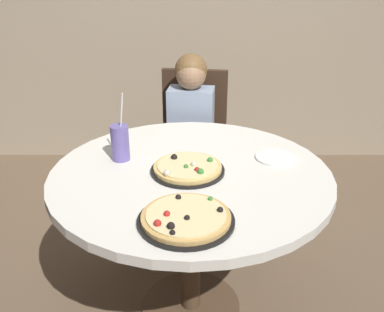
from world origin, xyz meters
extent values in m
plane|color=brown|center=(0.00, 0.00, 0.00)|extent=(8.00, 8.00, 0.00)
cylinder|color=silver|center=(0.00, 0.00, 0.73)|extent=(1.19, 1.19, 0.04)
cylinder|color=#4C3826|center=(0.00, 0.00, 0.36)|extent=(0.09, 0.09, 0.69)
cylinder|color=#4C3826|center=(0.00, 0.00, 0.01)|extent=(0.48, 0.48, 0.02)
cube|color=#382619|center=(0.00, 0.78, 0.43)|extent=(0.45, 0.45, 0.04)
cube|color=#382619|center=(0.02, 0.96, 0.69)|extent=(0.40, 0.09, 0.52)
cylinder|color=#382619|center=(-0.19, 0.63, 0.21)|extent=(0.04, 0.04, 0.41)
cylinder|color=#382619|center=(0.15, 0.59, 0.21)|extent=(0.04, 0.04, 0.41)
cylinder|color=#382619|center=(-0.15, 0.97, 0.21)|extent=(0.04, 0.04, 0.41)
cylinder|color=#382619|center=(0.19, 0.93, 0.21)|extent=(0.04, 0.04, 0.41)
cube|color=#3F4766|center=(-0.02, 0.62, 0.23)|extent=(0.28, 0.35, 0.45)
cube|color=#8C9EB7|center=(0.00, 0.76, 0.67)|extent=(0.28, 0.19, 0.44)
sphere|color=#997051|center=(0.00, 0.76, 0.97)|extent=(0.17, 0.17, 0.17)
sphere|color=brown|center=(0.00, 0.78, 0.99)|extent=(0.18, 0.18, 0.18)
cylinder|color=black|center=(-0.01, 0.00, 0.76)|extent=(0.31, 0.31, 0.01)
cylinder|color=#D8B266|center=(-0.01, 0.00, 0.77)|extent=(0.29, 0.29, 0.02)
cylinder|color=beige|center=(-0.01, 0.00, 0.78)|extent=(0.26, 0.26, 0.01)
sphere|color=#387F33|center=(0.04, -0.08, 0.79)|extent=(0.03, 0.03, 0.03)
sphere|color=#387F33|center=(0.08, 0.03, 0.79)|extent=(0.02, 0.02, 0.02)
sphere|color=beige|center=(-0.09, -0.09, 0.79)|extent=(0.03, 0.03, 0.03)
sphere|color=#B2231E|center=(0.03, -0.05, 0.79)|extent=(0.02, 0.02, 0.02)
sphere|color=black|center=(-0.07, 0.06, 0.79)|extent=(0.03, 0.03, 0.03)
sphere|color=#387F33|center=(-0.02, -0.03, 0.79)|extent=(0.02, 0.02, 0.02)
sphere|color=beige|center=(0.01, -0.01, 0.79)|extent=(0.03, 0.03, 0.03)
cylinder|color=black|center=(-0.01, -0.38, 0.76)|extent=(0.34, 0.34, 0.01)
cylinder|color=tan|center=(-0.01, -0.38, 0.77)|extent=(0.31, 0.31, 0.02)
cylinder|color=beige|center=(-0.01, -0.38, 0.78)|extent=(0.28, 0.28, 0.01)
sphere|color=#387F33|center=(0.07, -0.29, 0.79)|extent=(0.02, 0.02, 0.02)
sphere|color=black|center=(-0.04, -0.28, 0.79)|extent=(0.02, 0.02, 0.02)
sphere|color=#B2231E|center=(-0.08, -0.39, 0.79)|extent=(0.02, 0.02, 0.02)
sphere|color=black|center=(-0.06, -0.50, 0.79)|extent=(0.02, 0.02, 0.02)
sphere|color=black|center=(-0.01, -0.41, 0.79)|extent=(0.02, 0.02, 0.02)
sphere|color=black|center=(0.10, -0.36, 0.79)|extent=(0.02, 0.02, 0.02)
sphere|color=black|center=(-0.06, -0.46, 0.79)|extent=(0.03, 0.03, 0.03)
sphere|color=#B2231E|center=(-0.11, -0.45, 0.79)|extent=(0.03, 0.03, 0.03)
cylinder|color=#6659A5|center=(-0.31, 0.12, 0.83)|extent=(0.08, 0.08, 0.16)
cylinder|color=white|center=(-0.30, 0.12, 0.95)|extent=(0.03, 0.02, 0.22)
cylinder|color=white|center=(0.38, 0.13, 0.76)|extent=(0.18, 0.18, 0.01)
camera|label=1|loc=(0.01, -1.66, 1.60)|focal=41.27mm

